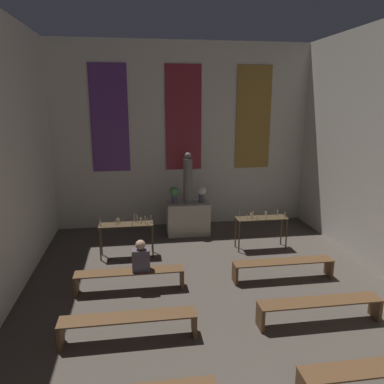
% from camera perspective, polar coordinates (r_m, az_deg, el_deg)
% --- Properties ---
extents(wall_back, '(7.99, 0.16, 5.53)m').
position_cam_1_polar(wall_back, '(11.51, -1.35, 8.61)').
color(wall_back, silver).
rests_on(wall_back, ground_plane).
extents(altar, '(1.22, 0.69, 0.95)m').
position_cam_1_polar(altar, '(11.00, -0.62, -4.01)').
color(altar, '#BCB29E').
rests_on(altar, ground_plane).
extents(statue, '(0.26, 0.26, 1.46)m').
position_cam_1_polar(statue, '(10.70, -0.64, 1.93)').
color(statue, slate).
rests_on(statue, altar).
extents(flower_vase_left, '(0.27, 0.27, 0.49)m').
position_cam_1_polar(flower_vase_left, '(10.74, -2.73, -0.22)').
color(flower_vase_left, '#4C5666').
rests_on(flower_vase_left, altar).
extents(flower_vase_right, '(0.27, 0.27, 0.49)m').
position_cam_1_polar(flower_vase_right, '(10.85, 1.45, -0.07)').
color(flower_vase_right, '#4C5666').
rests_on(flower_vase_right, altar).
extents(candle_rack_left, '(1.34, 0.42, 1.05)m').
position_cam_1_polar(candle_rack_left, '(9.48, -9.95, -5.50)').
color(candle_rack_left, '#473823').
rests_on(candle_rack_left, ground_plane).
extents(candle_rack_right, '(1.34, 0.42, 1.04)m').
position_cam_1_polar(candle_rack_right, '(9.99, 10.51, -4.52)').
color(candle_rack_right, '#473823').
rests_on(candle_rack_right, ground_plane).
extents(pew_second_right, '(2.22, 0.36, 0.43)m').
position_cam_1_polar(pew_second_right, '(6.03, 26.77, -23.45)').
color(pew_second_right, brown).
rests_on(pew_second_right, ground_plane).
extents(pew_third_left, '(2.22, 0.36, 0.43)m').
position_cam_1_polar(pew_third_left, '(6.52, -9.65, -18.99)').
color(pew_third_left, brown).
rests_on(pew_third_left, ground_plane).
extents(pew_third_right, '(2.22, 0.36, 0.43)m').
position_cam_1_polar(pew_third_right, '(7.21, 18.89, -16.14)').
color(pew_third_right, brown).
rests_on(pew_third_right, ground_plane).
extents(pew_back_left, '(2.22, 0.36, 0.43)m').
position_cam_1_polar(pew_back_left, '(7.99, -9.47, -12.48)').
color(pew_back_left, brown).
rests_on(pew_back_left, ground_plane).
extents(pew_back_right, '(2.22, 0.36, 0.43)m').
position_cam_1_polar(pew_back_right, '(8.56, 13.72, -10.83)').
color(pew_back_right, brown).
rests_on(pew_back_right, ground_plane).
extents(person_seated, '(0.36, 0.24, 0.66)m').
position_cam_1_polar(person_seated, '(7.82, -7.80, -9.82)').
color(person_seated, '#564C56').
rests_on(person_seated, pew_back_left).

